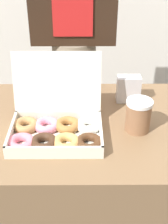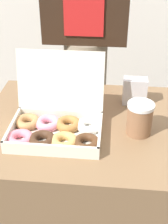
{
  "view_description": "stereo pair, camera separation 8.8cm",
  "coord_description": "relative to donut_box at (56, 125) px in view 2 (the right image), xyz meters",
  "views": [
    {
      "loc": [
        -0.04,
        -0.92,
        1.38
      ],
      "look_at": [
        -0.03,
        -0.06,
        0.85
      ],
      "focal_mm": 50.0,
      "sensor_mm": 36.0,
      "label": 1
    },
    {
      "loc": [
        0.05,
        -0.91,
        1.38
      ],
      "look_at": [
        -0.03,
        -0.06,
        0.85
      ],
      "focal_mm": 50.0,
      "sensor_mm": 36.0,
      "label": 2
    }
  ],
  "objects": [
    {
      "name": "donut_box",
      "position": [
        0.0,
        0.0,
        0.0
      ],
      "size": [
        0.33,
        0.26,
        0.25
      ],
      "color": "white",
      "rests_on": "table"
    },
    {
      "name": "coffee_cup",
      "position": [
        0.27,
        0.03,
        0.02
      ],
      "size": [
        0.09,
        0.09,
        0.11
      ],
      "color": "#8C6042",
      "rests_on": "table"
    },
    {
      "name": "table",
      "position": [
        0.13,
        0.08,
        -0.42
      ],
      "size": [
        0.82,
        0.61,
        0.76
      ],
      "color": "brown",
      "rests_on": "ground_plane"
    },
    {
      "name": "person_customer",
      "position": [
        0.05,
        0.54,
        0.16
      ],
      "size": [
        0.37,
        0.22,
        1.71
      ],
      "color": "gray",
      "rests_on": "ground_plane"
    },
    {
      "name": "napkin_holder",
      "position": [
        0.27,
        0.23,
        0.02
      ],
      "size": [
        0.09,
        0.05,
        0.1
      ],
      "color": "silver",
      "rests_on": "table"
    }
  ]
}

